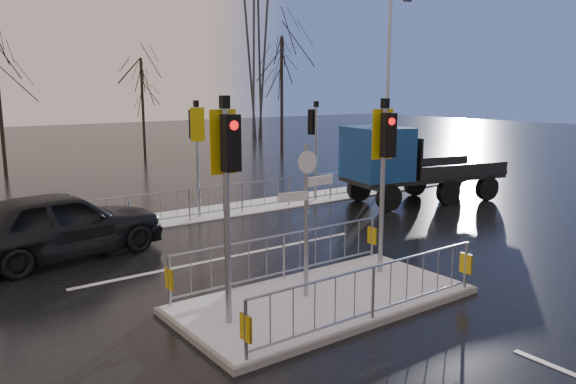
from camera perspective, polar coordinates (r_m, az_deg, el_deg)
ground at (r=11.58m, az=3.63°, el=-11.14°), size 120.00×120.00×0.00m
snow_verge at (r=18.69m, az=-13.52°, el=-2.89°), size 30.00×2.00×0.04m
lane_markings at (r=11.34m, az=4.73°, el=-11.61°), size 8.00×11.38×0.01m
traffic_island at (r=11.44m, az=3.57°, el=-9.32°), size 6.00×3.04×4.15m
far_kerb_fixtures at (r=18.14m, az=-12.17°, el=-0.01°), size 18.00×0.65×3.83m
car_far_lane at (r=15.31m, az=-22.15°, el=-3.04°), size 5.41×2.80×1.76m
flatbed_truck at (r=21.16m, az=10.96°, el=2.93°), size 6.53×3.45×2.88m
tree_far_b at (r=34.73m, az=-14.61°, el=10.09°), size 3.25×3.25×6.14m
tree_far_c at (r=35.96m, az=-0.64°, el=11.97°), size 4.00×4.00×7.55m
street_lamp_right at (r=24.21m, az=10.23°, el=10.69°), size 1.25×0.18×8.00m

